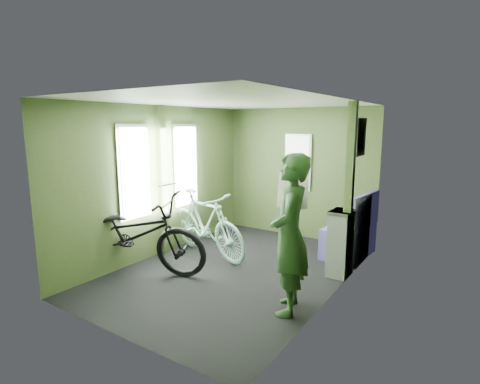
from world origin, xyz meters
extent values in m
plane|color=black|center=(0.00, 0.00, 0.00)|extent=(4.00, 4.00, 0.00)
cube|color=silver|center=(0.00, 0.00, 2.30)|extent=(2.80, 4.00, 0.02)
cube|color=#3B4E24|center=(0.00, 2.00, 1.15)|extent=(2.80, 0.02, 2.30)
cube|color=#3B4E24|center=(0.00, -2.00, 1.15)|extent=(2.80, 0.02, 2.30)
cube|color=#3B4E24|center=(-1.40, 0.00, 1.15)|extent=(0.02, 4.00, 2.30)
cube|color=#3B4E24|center=(1.40, 0.00, 1.15)|extent=(0.02, 4.00, 2.30)
cube|color=#3B4E24|center=(-1.36, 0.00, 1.15)|extent=(0.08, 0.12, 2.30)
cube|color=silver|center=(-1.35, -0.55, 1.35)|extent=(0.02, 0.56, 1.34)
cube|color=silver|center=(-1.35, 0.55, 1.35)|extent=(0.02, 0.56, 1.34)
cube|color=white|center=(-1.34, -0.55, 1.88)|extent=(0.00, 0.12, 0.12)
cube|color=white|center=(-1.34, 0.55, 1.88)|extent=(0.00, 0.12, 0.12)
cylinder|color=silver|center=(-1.29, 0.00, 1.10)|extent=(0.03, 0.40, 0.03)
cube|color=#3B4E24|center=(1.35, 0.60, 1.15)|extent=(0.10, 0.10, 2.30)
cube|color=white|center=(1.38, 0.90, 1.85)|extent=(0.02, 0.40, 0.50)
cube|color=silver|center=(0.00, 1.96, 1.35)|extent=(0.50, 0.02, 1.00)
imported|color=black|center=(-1.12, -0.83, 0.00)|extent=(2.26, 1.45, 1.20)
imported|color=#98D6C3|center=(-0.70, 0.21, 0.00)|extent=(1.86, 1.07, 1.11)
imported|color=#2C4E2B|center=(1.12, -0.64, 0.86)|extent=(0.61, 0.74, 1.73)
cube|color=silver|center=(1.01, -0.36, 1.29)|extent=(0.37, 0.29, 0.39)
cube|color=gray|center=(1.26, 0.63, 0.45)|extent=(0.26, 0.37, 0.90)
cube|color=navy|center=(1.12, 1.45, 0.24)|extent=(0.63, 1.00, 0.47)
cube|color=navy|center=(1.35, 1.45, 0.74)|extent=(0.17, 0.95, 0.53)
camera|label=1|loc=(2.77, -4.12, 2.02)|focal=28.00mm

